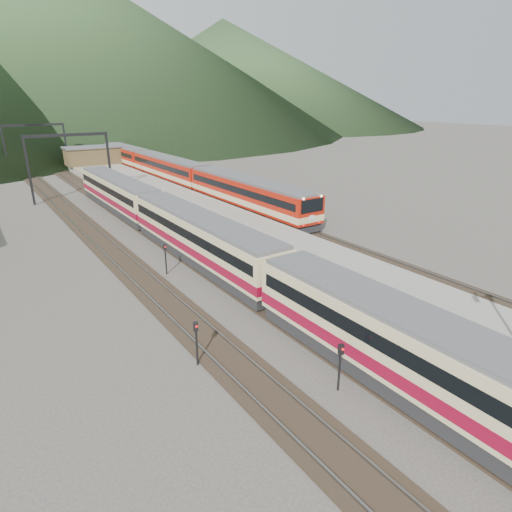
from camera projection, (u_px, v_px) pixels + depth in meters
track_main at (140, 223)px, 43.17m from camera, size 2.60×200.00×0.23m
track_far at (89, 231)px, 40.52m from camera, size 2.60×200.00×0.23m
track_second at (237, 207)px, 49.26m from camera, size 2.60×200.00×0.23m
platform at (199, 215)px, 44.44m from camera, size 8.00×100.00×1.00m
gantry_near at (69, 154)px, 51.37m from camera, size 9.55×0.25×8.00m
gantry_far at (35, 139)px, 70.72m from camera, size 9.55×0.25×8.00m
station_shed at (93, 155)px, 74.69m from camera, size 9.40×4.40×3.10m
hill_b at (48, 38)px, 193.21m from camera, size 220.00×220.00×75.00m
hill_c at (224, 72)px, 224.42m from camera, size 160.00×160.00×50.00m
main_train at (201, 238)px, 32.21m from camera, size 2.86×58.62×3.49m
second_train at (169, 168)px, 63.33m from camera, size 3.12×63.88×3.81m
short_signal_a at (340, 361)px, 18.00m from camera, size 0.26×0.23×2.27m
short_signal_b at (165, 255)px, 30.22m from camera, size 0.26×0.23×2.27m
short_signal_c at (196, 338)px, 19.78m from camera, size 0.26×0.23×2.27m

